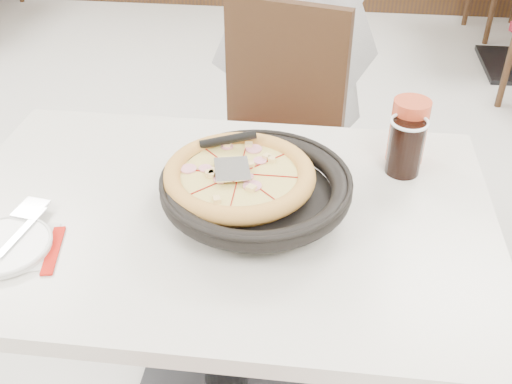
# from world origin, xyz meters

# --- Properties ---
(floor) EXTENTS (7.00, 7.00, 0.00)m
(floor) POSITION_xyz_m (0.00, 0.00, 0.00)
(floor) COLOR #AEAEA9
(floor) RESTS_ON ground
(main_table) EXTENTS (1.25, 0.87, 0.75)m
(main_table) POSITION_xyz_m (0.33, -0.10, 0.38)
(main_table) COLOR silver
(main_table) RESTS_ON floor
(chair_far) EXTENTS (0.52, 0.52, 0.95)m
(chair_far) POSITION_xyz_m (0.36, 0.53, 0.47)
(chair_far) COLOR black
(chair_far) RESTS_ON floor
(trivet) EXTENTS (0.13, 0.13, 0.04)m
(trivet) POSITION_xyz_m (0.38, -0.07, 0.77)
(trivet) COLOR black
(trivet) RESTS_ON main_table
(pizza_pan) EXTENTS (0.35, 0.35, 0.01)m
(pizza_pan) POSITION_xyz_m (0.41, -0.09, 0.79)
(pizza_pan) COLOR black
(pizza_pan) RESTS_ON trivet
(pizza) EXTENTS (0.30, 0.30, 0.02)m
(pizza) POSITION_xyz_m (0.37, -0.07, 0.81)
(pizza) COLOR gold
(pizza) RESTS_ON pizza_pan
(pizza_server) EXTENTS (0.09, 0.11, 0.00)m
(pizza_server) POSITION_xyz_m (0.35, -0.07, 0.84)
(pizza_server) COLOR silver
(pizza_server) RESTS_ON pizza
(napkin) EXTENTS (0.17, 0.17, 0.00)m
(napkin) POSITION_xyz_m (-0.05, -0.27, 0.75)
(napkin) COLOR silver
(napkin) RESTS_ON main_table
(side_plate) EXTENTS (0.20, 0.20, 0.01)m
(side_plate) POSITION_xyz_m (-0.08, -0.28, 0.76)
(side_plate) COLOR silver
(side_plate) RESTS_ON napkin
(fork) EXTENTS (0.04, 0.17, 0.00)m
(fork) POSITION_xyz_m (-0.06, -0.24, 0.77)
(fork) COLOR silver
(fork) RESTS_ON side_plate
(cola_glass) EXTENTS (0.09, 0.09, 0.13)m
(cola_glass) POSITION_xyz_m (0.74, 0.11, 0.81)
(cola_glass) COLOR black
(cola_glass) RESTS_ON main_table
(red_cup) EXTENTS (0.09, 0.09, 0.16)m
(red_cup) POSITION_xyz_m (0.74, 0.16, 0.83)
(red_cup) COLOR #B83E22
(red_cup) RESTS_ON main_table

